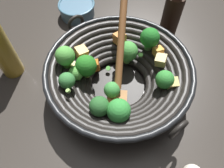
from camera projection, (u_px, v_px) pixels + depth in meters
ground_plane at (118, 87)px, 0.62m from camera, size 4.00×4.00×0.00m
wok at (118, 74)px, 0.56m from camera, size 0.38×0.41×0.21m
soy_sauce_bottle at (172, 14)px, 0.66m from camera, size 0.06×0.06×0.19m
cooking_oil_bottle at (0, 48)px, 0.56m from camera, size 0.06×0.06×0.24m
prep_bowl at (77, 8)px, 0.76m from camera, size 0.13×0.13×0.05m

